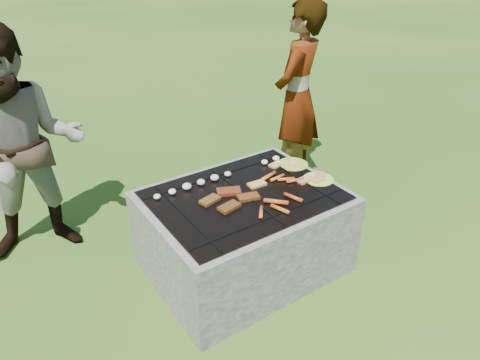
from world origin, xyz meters
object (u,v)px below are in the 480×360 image
(plate_near, at_px, (318,179))
(bystander, at_px, (26,149))
(cook, at_px, (297,98))
(plate_far, at_px, (293,164))
(fire_pit, at_px, (244,234))

(plate_near, distance_m, bystander, 2.06)
(bystander, bearing_deg, cook, 7.19)
(plate_far, xyz_separation_m, cook, (0.58, 0.64, 0.24))
(plate_near, bearing_deg, cook, 58.01)
(plate_far, xyz_separation_m, plate_near, (0.00, -0.28, 0.00))
(fire_pit, height_order, bystander, bystander)
(cook, bearing_deg, bystander, -34.07)
(cook, bearing_deg, plate_far, 20.08)
(plate_near, height_order, bystander, bystander)
(plate_far, bearing_deg, fire_pit, -164.51)
(cook, distance_m, bystander, 2.28)
(fire_pit, distance_m, bystander, 1.63)
(plate_near, relative_size, bystander, 0.13)
(cook, bearing_deg, fire_pit, 7.06)
(fire_pit, height_order, plate_far, plate_far)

